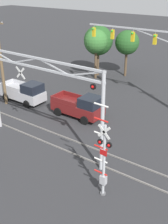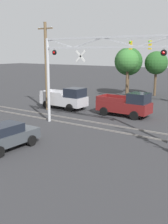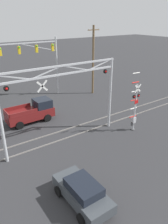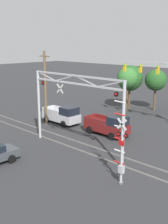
{
  "view_description": "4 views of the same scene",
  "coord_description": "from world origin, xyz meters",
  "px_view_note": "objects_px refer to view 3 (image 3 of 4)",
  "views": [
    {
      "loc": [
        13.09,
        3.06,
        11.43
      ],
      "look_at": [
        1.65,
        18.96,
        2.12
      ],
      "focal_mm": 45.0,
      "sensor_mm": 36.0,
      "label": 1
    },
    {
      "loc": [
        10.38,
        -1.0,
        5.72
      ],
      "look_at": [
        -0.54,
        14.65,
        1.61
      ],
      "focal_mm": 45.0,
      "sensor_mm": 36.0,
      "label": 2
    },
    {
      "loc": [
        -8.2,
        1.44,
        10.15
      ],
      "look_at": [
        2.16,
        16.22,
        2.22
      ],
      "focal_mm": 35.0,
      "sensor_mm": 36.0,
      "label": 3
    },
    {
      "loc": [
        16.82,
        -0.15,
        9.31
      ],
      "look_at": [
        -1.91,
        19.16,
        2.69
      ],
      "focal_mm": 45.0,
      "sensor_mm": 36.0,
      "label": 4
    }
  ],
  "objects_px": {
    "crossing_signal_mast": "(135,109)",
    "pickup_truck_lead": "(32,112)",
    "sedan_waiting": "(82,192)",
    "crossing_gantry": "(63,92)",
    "traffic_signal_span": "(37,56)",
    "utility_pole_right": "(93,60)"
  },
  "relations": [
    {
      "from": "crossing_signal_mast",
      "to": "pickup_truck_lead",
      "type": "distance_m",
      "value": 10.37
    },
    {
      "from": "pickup_truck_lead",
      "to": "sedan_waiting",
      "type": "bearing_deg",
      "value": -99.48
    },
    {
      "from": "crossing_gantry",
      "to": "sedan_waiting",
      "type": "xyz_separation_m",
      "value": [
        -2.67,
        -6.61,
        -3.78
      ]
    },
    {
      "from": "crossing_signal_mast",
      "to": "pickup_truck_lead",
      "type": "relative_size",
      "value": 1.18
    },
    {
      "from": "traffic_signal_span",
      "to": "pickup_truck_lead",
      "type": "bearing_deg",
      "value": -120.0
    },
    {
      "from": "traffic_signal_span",
      "to": "utility_pole_right",
      "type": "xyz_separation_m",
      "value": [
        6.94,
        -2.75,
        -0.8
      ]
    },
    {
      "from": "traffic_signal_span",
      "to": "sedan_waiting",
      "type": "distance_m",
      "value": 19.98
    },
    {
      "from": "crossing_gantry",
      "to": "traffic_signal_span",
      "type": "relative_size",
      "value": 1.03
    },
    {
      "from": "crossing_gantry",
      "to": "sedan_waiting",
      "type": "relative_size",
      "value": 2.52
    },
    {
      "from": "pickup_truck_lead",
      "to": "sedan_waiting",
      "type": "xyz_separation_m",
      "value": [
        -2.01,
        -12.05,
        -0.25
      ]
    },
    {
      "from": "traffic_signal_span",
      "to": "pickup_truck_lead",
      "type": "height_order",
      "value": "traffic_signal_span"
    },
    {
      "from": "crossing_signal_mast",
      "to": "utility_pole_right",
      "type": "bearing_deg",
      "value": 72.33
    },
    {
      "from": "pickup_truck_lead",
      "to": "utility_pole_right",
      "type": "relative_size",
      "value": 0.53
    },
    {
      "from": "pickup_truck_lead",
      "to": "crossing_signal_mast",
      "type": "bearing_deg",
      "value": -46.19
    },
    {
      "from": "crossing_gantry",
      "to": "pickup_truck_lead",
      "type": "relative_size",
      "value": 2.16
    },
    {
      "from": "crossing_signal_mast",
      "to": "sedan_waiting",
      "type": "height_order",
      "value": "crossing_signal_mast"
    },
    {
      "from": "crossing_signal_mast",
      "to": "pickup_truck_lead",
      "type": "xyz_separation_m",
      "value": [
        -7.13,
        7.43,
        -1.22
      ]
    },
    {
      "from": "traffic_signal_span",
      "to": "crossing_signal_mast",
      "type": "bearing_deg",
      "value": -76.33
    },
    {
      "from": "crossing_gantry",
      "to": "pickup_truck_lead",
      "type": "distance_m",
      "value": 6.52
    },
    {
      "from": "sedan_waiting",
      "to": "crossing_gantry",
      "type": "bearing_deg",
      "value": 68.01
    },
    {
      "from": "crossing_signal_mast",
      "to": "crossing_gantry",
      "type": "bearing_deg",
      "value": 162.91
    },
    {
      "from": "sedan_waiting",
      "to": "pickup_truck_lead",
      "type": "bearing_deg",
      "value": 80.52
    }
  ]
}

